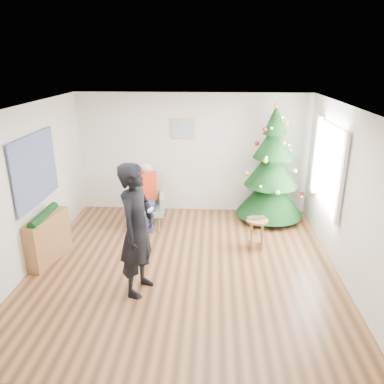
# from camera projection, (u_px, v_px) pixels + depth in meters

# --- Properties ---
(floor) EXTENTS (5.00, 5.00, 0.00)m
(floor) POSITION_uv_depth(u_px,v_px,m) (184.00, 266.00, 6.24)
(floor) COLOR brown
(floor) RESTS_ON ground
(ceiling) EXTENTS (5.00, 5.00, 0.00)m
(ceiling) POSITION_uv_depth(u_px,v_px,m) (183.00, 108.00, 5.36)
(ceiling) COLOR white
(ceiling) RESTS_ON wall_back
(wall_back) EXTENTS (5.00, 0.00, 5.00)m
(wall_back) POSITION_uv_depth(u_px,v_px,m) (193.00, 154.00, 8.14)
(wall_back) COLOR silver
(wall_back) RESTS_ON floor
(wall_front) EXTENTS (5.00, 0.00, 5.00)m
(wall_front) POSITION_uv_depth(u_px,v_px,m) (161.00, 285.00, 3.45)
(wall_front) COLOR silver
(wall_front) RESTS_ON floor
(wall_left) EXTENTS (0.00, 5.00, 5.00)m
(wall_left) POSITION_uv_depth(u_px,v_px,m) (27.00, 190.00, 5.94)
(wall_left) COLOR silver
(wall_left) RESTS_ON floor
(wall_right) EXTENTS (0.00, 5.00, 5.00)m
(wall_right) POSITION_uv_depth(u_px,v_px,m) (348.00, 196.00, 5.66)
(wall_right) COLOR silver
(wall_right) RESTS_ON floor
(window_panel) EXTENTS (0.04, 1.30, 1.40)m
(window_panel) POSITION_uv_depth(u_px,v_px,m) (329.00, 165.00, 6.53)
(window_panel) COLOR white
(window_panel) RESTS_ON wall_right
(curtains) EXTENTS (0.05, 1.75, 1.50)m
(curtains) POSITION_uv_depth(u_px,v_px,m) (327.00, 165.00, 6.53)
(curtains) COLOR white
(curtains) RESTS_ON wall_right
(christmas_tree) EXTENTS (1.39, 1.39, 2.51)m
(christmas_tree) POSITION_uv_depth(u_px,v_px,m) (272.00, 168.00, 7.68)
(christmas_tree) COLOR #3F2816
(christmas_tree) RESTS_ON floor
(stool) EXTENTS (0.38, 0.38, 0.57)m
(stool) POSITION_uv_depth(u_px,v_px,m) (257.00, 234.00, 6.73)
(stool) COLOR brown
(stool) RESTS_ON floor
(laptop) EXTENTS (0.35, 0.27, 0.02)m
(laptop) POSITION_uv_depth(u_px,v_px,m) (258.00, 219.00, 6.63)
(laptop) COLOR silver
(laptop) RESTS_ON stool
(armchair) EXTENTS (0.82, 0.77, 1.00)m
(armchair) POSITION_uv_depth(u_px,v_px,m) (147.00, 208.00, 7.68)
(armchair) COLOR gray
(armchair) RESTS_ON floor
(seated_person) EXTENTS (0.45, 0.63, 1.31)m
(seated_person) POSITION_uv_depth(u_px,v_px,m) (146.00, 195.00, 7.52)
(seated_person) COLOR navy
(seated_person) RESTS_ON armchair
(standing_man) EXTENTS (0.64, 0.82, 1.97)m
(standing_man) POSITION_uv_depth(u_px,v_px,m) (137.00, 230.00, 5.27)
(standing_man) COLOR black
(standing_man) RESTS_ON floor
(game_controller) EXTENTS (0.07, 0.13, 0.04)m
(game_controller) POSITION_uv_depth(u_px,v_px,m) (151.00, 210.00, 5.12)
(game_controller) COLOR white
(game_controller) RESTS_ON standing_man
(console) EXTENTS (0.47, 1.04, 0.80)m
(console) POSITION_uv_depth(u_px,v_px,m) (47.00, 238.00, 6.31)
(console) COLOR brown
(console) RESTS_ON floor
(garland) EXTENTS (0.14, 0.90, 0.14)m
(garland) POSITION_uv_depth(u_px,v_px,m) (43.00, 216.00, 6.17)
(garland) COLOR black
(garland) RESTS_ON console
(tapestry) EXTENTS (0.03, 1.50, 1.15)m
(tapestry) POSITION_uv_depth(u_px,v_px,m) (35.00, 169.00, 6.13)
(tapestry) COLOR black
(tapestry) RESTS_ON wall_left
(framed_picture) EXTENTS (0.52, 0.05, 0.42)m
(framed_picture) POSITION_uv_depth(u_px,v_px,m) (183.00, 129.00, 7.93)
(framed_picture) COLOR tan
(framed_picture) RESTS_ON wall_back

